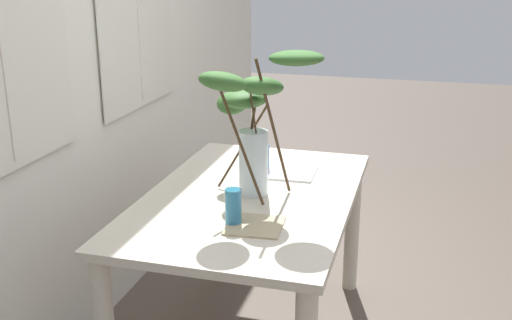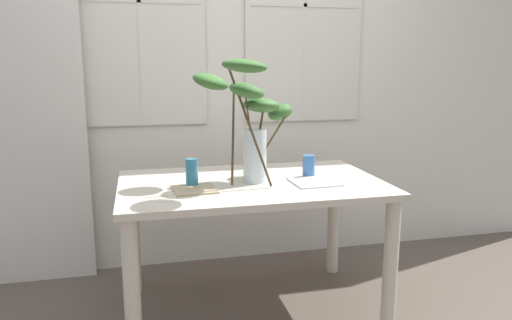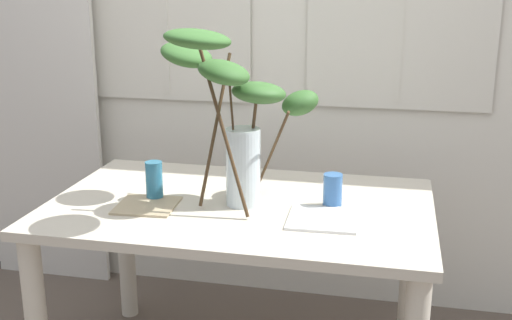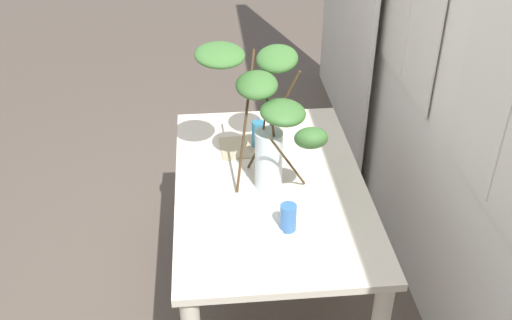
{
  "view_description": "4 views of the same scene",
  "coord_description": "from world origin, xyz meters",
  "px_view_note": "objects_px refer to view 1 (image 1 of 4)",
  "views": [
    {
      "loc": [
        -2.44,
        -0.71,
        1.74
      ],
      "look_at": [
        0.09,
        -0.0,
        0.88
      ],
      "focal_mm": 43.58,
      "sensor_mm": 36.0,
      "label": 1
    },
    {
      "loc": [
        -0.58,
        -2.54,
        1.4
      ],
      "look_at": [
        0.01,
        -0.07,
        0.88
      ],
      "focal_mm": 34.58,
      "sensor_mm": 36.0,
      "label": 2
    },
    {
      "loc": [
        0.54,
        -2.17,
        1.56
      ],
      "look_at": [
        0.06,
        0.02,
        0.92
      ],
      "focal_mm": 44.7,
      "sensor_mm": 36.0,
      "label": 3
    },
    {
      "loc": [
        2.27,
        -0.28,
        2.38
      ],
      "look_at": [
        -0.04,
        -0.06,
        0.86
      ],
      "focal_mm": 41.9,
      "sensor_mm": 36.0,
      "label": 4
    }
  ],
  "objects_px": {
    "vase_with_branches": "(253,112)",
    "drinking_glass_blue_right": "(262,158)",
    "dining_table": "(250,220)",
    "plate_square_left": "(255,225)",
    "drinking_glass_blue_left": "(233,207)",
    "plate_square_right": "(290,172)"
  },
  "relations": [
    {
      "from": "vase_with_branches",
      "to": "drinking_glass_blue_right",
      "type": "xyz_separation_m",
      "value": [
        0.35,
        0.05,
        -0.32
      ]
    },
    {
      "from": "dining_table",
      "to": "plate_square_left",
      "type": "relative_size",
      "value": 6.63
    },
    {
      "from": "dining_table",
      "to": "drinking_glass_blue_right",
      "type": "xyz_separation_m",
      "value": [
        0.34,
        0.04,
        0.18
      ]
    },
    {
      "from": "dining_table",
      "to": "drinking_glass_blue_right",
      "type": "relative_size",
      "value": 11.5
    },
    {
      "from": "vase_with_branches",
      "to": "drinking_glass_blue_left",
      "type": "xyz_separation_m",
      "value": [
        -0.31,
        -0.01,
        -0.31
      ]
    },
    {
      "from": "dining_table",
      "to": "drinking_glass_blue_right",
      "type": "height_order",
      "value": "drinking_glass_blue_right"
    },
    {
      "from": "vase_with_branches",
      "to": "dining_table",
      "type": "bearing_deg",
      "value": 52.4
    },
    {
      "from": "vase_with_branches",
      "to": "drinking_glass_blue_left",
      "type": "distance_m",
      "value": 0.44
    },
    {
      "from": "vase_with_branches",
      "to": "plate_square_left",
      "type": "distance_m",
      "value": 0.49
    },
    {
      "from": "dining_table",
      "to": "vase_with_branches",
      "type": "bearing_deg",
      "value": -127.6
    },
    {
      "from": "vase_with_branches",
      "to": "plate_square_right",
      "type": "distance_m",
      "value": 0.51
    },
    {
      "from": "drinking_glass_blue_right",
      "to": "dining_table",
      "type": "bearing_deg",
      "value": -173.92
    },
    {
      "from": "dining_table",
      "to": "drinking_glass_blue_left",
      "type": "height_order",
      "value": "drinking_glass_blue_left"
    },
    {
      "from": "dining_table",
      "to": "plate_square_left",
      "type": "xyz_separation_m",
      "value": [
        -0.32,
        -0.11,
        0.13
      ]
    },
    {
      "from": "drinking_glass_blue_left",
      "to": "plate_square_right",
      "type": "distance_m",
      "value": 0.66
    },
    {
      "from": "drinking_glass_blue_left",
      "to": "plate_square_left",
      "type": "xyz_separation_m",
      "value": [
        0.0,
        -0.09,
        -0.07
      ]
    },
    {
      "from": "drinking_glass_blue_right",
      "to": "plate_square_left",
      "type": "xyz_separation_m",
      "value": [
        -0.66,
        -0.15,
        -0.06
      ]
    },
    {
      "from": "dining_table",
      "to": "vase_with_branches",
      "type": "distance_m",
      "value": 0.5
    },
    {
      "from": "vase_with_branches",
      "to": "plate_square_left",
      "type": "height_order",
      "value": "vase_with_branches"
    },
    {
      "from": "plate_square_left",
      "to": "vase_with_branches",
      "type": "bearing_deg",
      "value": 17.12
    },
    {
      "from": "drinking_glass_blue_left",
      "to": "plate_square_right",
      "type": "relative_size",
      "value": 0.61
    },
    {
      "from": "plate_square_right",
      "to": "drinking_glass_blue_left",
      "type": "bearing_deg",
      "value": 172.81
    }
  ]
}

